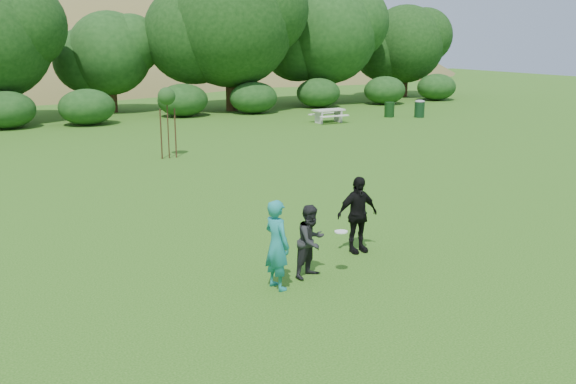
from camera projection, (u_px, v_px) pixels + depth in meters
name	position (u px, v px, depth m)	size (l,w,h in m)	color
ground	(358.00, 272.00, 13.58)	(120.00, 120.00, 0.00)	#19470C
player_teal	(277.00, 245.00, 12.51)	(0.66, 0.43, 1.81)	#1B7B7D
player_grey	(311.00, 241.00, 13.16)	(0.74, 0.58, 1.53)	black
player_black	(357.00, 215.00, 14.63)	(1.04, 0.43, 1.78)	black
trash_can_near	(389.00, 110.00, 38.66)	(0.60, 0.60, 0.90)	#123413
frisbee	(341.00, 232.00, 13.09)	(0.27, 0.27, 0.03)	white
sapling	(167.00, 98.00, 25.38)	(0.70, 0.70, 2.85)	#392416
picnic_table	(329.00, 114.00, 36.16)	(1.80, 1.48, 0.76)	beige
trash_can_lidded	(420.00, 108.00, 38.51)	(0.60, 0.60, 1.05)	#12331A
hillside	(4.00, 184.00, 73.94)	(150.00, 72.00, 52.00)	olive
tree_row	(122.00, 34.00, 38.16)	(53.92, 10.38, 9.62)	#3A2616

